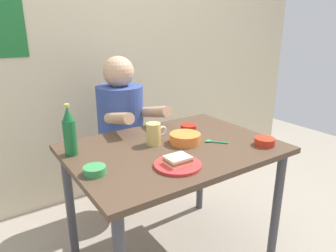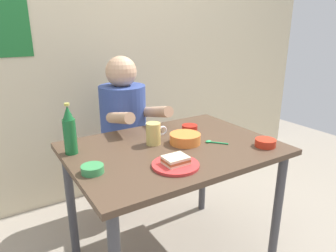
{
  "view_description": "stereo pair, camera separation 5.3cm",
  "coord_description": "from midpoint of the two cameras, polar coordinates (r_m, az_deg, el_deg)",
  "views": [
    {
      "loc": [
        -0.88,
        -1.26,
        1.35
      ],
      "look_at": [
        0.0,
        0.05,
        0.84
      ],
      "focal_mm": 32.71,
      "sensor_mm": 36.0,
      "label": 1
    },
    {
      "loc": [
        -0.83,
        -1.29,
        1.35
      ],
      "look_at": [
        0.0,
        0.05,
        0.84
      ],
      "focal_mm": 32.71,
      "sensor_mm": 36.0,
      "label": 2
    }
  ],
  "objects": [
    {
      "name": "wall_back",
      "position": [
        2.47,
        -12.23,
        16.45
      ],
      "size": [
        4.4,
        0.09,
        2.6
      ],
      "color": "beige",
      "rests_on": "ground"
    },
    {
      "name": "dining_table",
      "position": [
        1.69,
        1.82,
        -6.71
      ],
      "size": [
        1.1,
        0.8,
        0.74
      ],
      "color": "#4C3828",
      "rests_on": "ground"
    },
    {
      "name": "stool",
      "position": [
        2.31,
        -7.23,
        -7.86
      ],
      "size": [
        0.34,
        0.34,
        0.45
      ],
      "color": "#4C4C51",
      "rests_on": "ground"
    },
    {
      "name": "person_seated",
      "position": [
        2.15,
        -7.53,
        2.05
      ],
      "size": [
        0.33,
        0.56,
        0.72
      ],
      "color": "#33478C",
      "rests_on": "stool"
    },
    {
      "name": "plate_orange",
      "position": [
        1.42,
        2.5,
        -7.28
      ],
      "size": [
        0.22,
        0.22,
        0.01
      ],
      "primitive_type": "cylinder",
      "color": "red",
      "rests_on": "dining_table"
    },
    {
      "name": "sandwich",
      "position": [
        1.41,
        2.51,
        -6.36
      ],
      "size": [
        0.11,
        0.09,
        0.04
      ],
      "color": "beige",
      "rests_on": "plate_orange"
    },
    {
      "name": "beer_mug",
      "position": [
        1.66,
        -1.74,
        -1.41
      ],
      "size": [
        0.13,
        0.08,
        0.12
      ],
      "color": "#D1BC66",
      "rests_on": "dining_table"
    },
    {
      "name": "beer_bottle",
      "position": [
        1.59,
        -16.96,
        -0.94
      ],
      "size": [
        0.06,
        0.06,
        0.26
      ],
      "color": "#19602D",
      "rests_on": "dining_table"
    },
    {
      "name": "sauce_bowl_chili",
      "position": [
        1.73,
        18.55,
        -2.92
      ],
      "size": [
        0.11,
        0.11,
        0.04
      ],
      "color": "red",
      "rests_on": "dining_table"
    },
    {
      "name": "sambal_bowl_red",
      "position": [
        1.9,
        4.86,
        -0.27
      ],
      "size": [
        0.1,
        0.1,
        0.03
      ],
      "color": "#B21E14",
      "rests_on": "dining_table"
    },
    {
      "name": "dip_bowl_green",
      "position": [
        1.39,
        -12.82,
        -7.79
      ],
      "size": [
        0.1,
        0.1,
        0.03
      ],
      "color": "#388C4C",
      "rests_on": "dining_table"
    },
    {
      "name": "soup_bowl_orange",
      "position": [
        1.68,
        4.21,
        -2.31
      ],
      "size": [
        0.17,
        0.17,
        0.05
      ],
      "color": "orange",
      "rests_on": "dining_table"
    },
    {
      "name": "spoon",
      "position": [
        1.71,
        9.15,
        -2.97
      ],
      "size": [
        0.09,
        0.1,
        0.01
      ],
      "color": "#26A559",
      "rests_on": "dining_table"
    }
  ]
}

